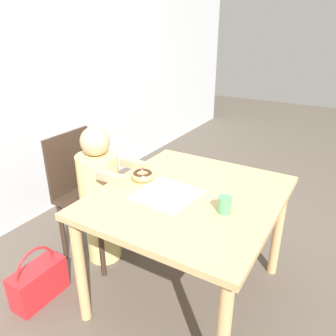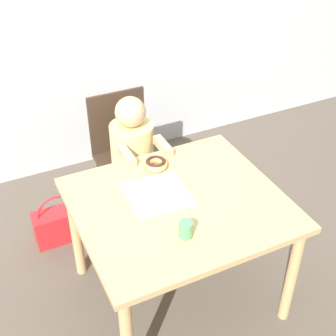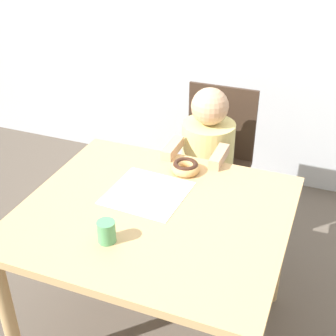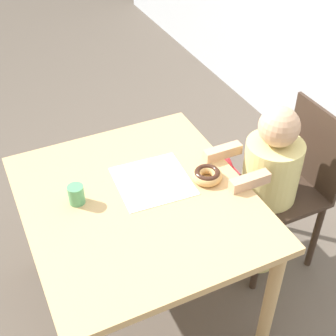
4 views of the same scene
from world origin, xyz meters
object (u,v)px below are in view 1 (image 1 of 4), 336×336
Objects in this scene: chair at (87,194)px; child_figure at (101,197)px; donut at (143,175)px; cup at (225,205)px; handbag at (39,282)px.

chair is 0.92× the size of child_figure.
donut is 1.58× the size of cup.
child_figure reaches higher than handbag.
cup is at bearing -95.59° from chair.
chair reaches higher than donut.
chair is 10.64× the size of cup.
cup is at bearing -96.33° from child_figure.
donut is at bearing 79.57° from cup.
child_figure is at bearing 90.27° from donut.
donut is 0.91m from handbag.
child_figure is at bearing -90.00° from chair.
cup is (0.42, -0.99, 0.63)m from handbag.
chair is 0.63m from handbag.
chair is at bearing 90.20° from donut.
chair reaches higher than handbag.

